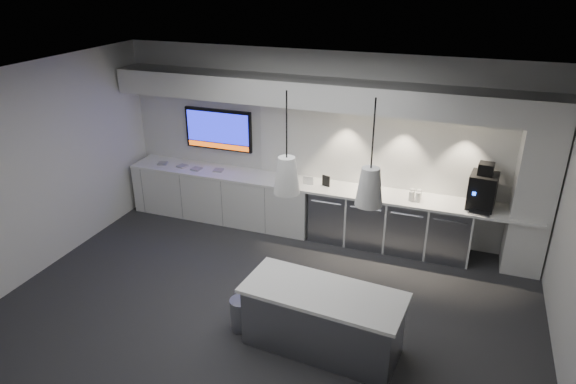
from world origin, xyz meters
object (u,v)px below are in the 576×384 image
at_px(island, 322,319).
at_px(coffee_machine, 483,189).
at_px(bin, 242,314).
at_px(wall_tv, 218,130).

xyz_separation_m(island, coffee_machine, (1.61, 2.72, 0.78)).
bearing_deg(coffee_machine, island, -114.10).
relative_size(bin, coffee_machine, 0.60).
relative_size(island, bin, 4.65).
bearing_deg(wall_tv, island, -46.54).
distance_m(island, coffee_machine, 3.25).
bearing_deg(island, coffee_machine, 64.30).
xyz_separation_m(wall_tv, island, (2.81, -2.96, -1.16)).
bearing_deg(bin, wall_tv, 120.83).
bearing_deg(bin, coffee_machine, 45.72).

